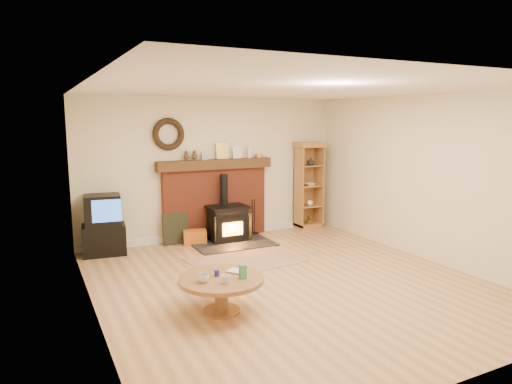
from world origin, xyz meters
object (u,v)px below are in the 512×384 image
tv_unit (104,226)px  curio_cabinet (308,185)px  wood_stove (228,225)px  coffee_table (221,284)px

tv_unit → curio_cabinet: (4.03, 0.08, 0.41)m
wood_stove → curio_cabinet: (1.89, 0.28, 0.56)m
tv_unit → coffee_table: bearing=-74.1°
tv_unit → curio_cabinet: curio_cabinet is taller
curio_cabinet → wood_stove: bearing=-171.5°
tv_unit → coffee_table: size_ratio=1.01×
tv_unit → coffee_table: 3.11m
wood_stove → coffee_table: 3.07m
wood_stove → coffee_table: size_ratio=1.42×
curio_cabinet → coffee_table: (-3.17, -3.07, -0.54)m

